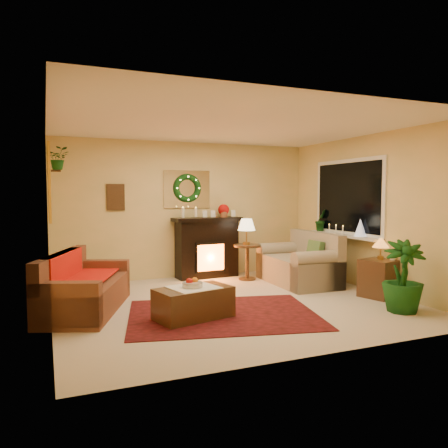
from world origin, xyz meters
name	(u,v)px	position (x,y,z in m)	size (l,w,h in m)	color
floor	(233,303)	(0.00, 0.00, 0.00)	(5.00, 5.00, 0.00)	beige
ceiling	(233,125)	(0.00, 0.00, 2.60)	(5.00, 5.00, 0.00)	white
wall_back	(187,210)	(0.00, 2.25, 1.30)	(5.00, 5.00, 0.00)	#EFD88C
wall_front	(324,226)	(0.00, -2.25, 1.30)	(5.00, 5.00, 0.00)	#EFD88C
wall_left	(49,219)	(-2.50, 0.00, 1.30)	(4.50, 4.50, 0.00)	#EFD88C
wall_right	(370,212)	(2.50, 0.00, 1.30)	(4.50, 4.50, 0.00)	#EFD88C
area_rug	(223,314)	(-0.37, -0.53, 0.01)	(2.47, 1.85, 0.01)	#580F11
sofa	(86,280)	(-2.04, 0.36, 0.43)	(0.83, 1.88, 0.81)	brown
red_throw	(82,276)	(-2.08, 0.54, 0.46)	(0.78, 1.26, 0.02)	red
fireplace	(207,249)	(0.34, 2.04, 0.55)	(1.19, 0.38, 1.09)	#37200F
poinsettia	(224,210)	(0.69, 2.05, 1.30)	(0.22, 0.22, 0.22)	#B00A08
mantel_candle_a	(183,213)	(-0.15, 2.01, 1.26)	(0.06, 0.06, 0.19)	silver
mantel_candle_b	(196,212)	(0.10, 1.99, 1.26)	(0.06, 0.06, 0.17)	white
mantel_mirror	(187,189)	(0.00, 2.23, 1.70)	(0.92, 0.02, 0.72)	white
wreath	(188,188)	(0.00, 2.19, 1.72)	(0.55, 0.55, 0.11)	#194719
wall_art	(116,197)	(-1.35, 2.23, 1.55)	(0.32, 0.03, 0.48)	#381E11
gold_mirror	(49,183)	(-2.48, 0.30, 1.75)	(0.03, 0.84, 1.00)	gold
hanging_plant	(58,169)	(-2.34, 1.05, 1.97)	(0.33, 0.28, 0.36)	#194719
loveseat	(298,260)	(1.64, 0.85, 0.42)	(0.92, 1.59, 0.92)	gray
window_frame	(348,197)	(2.48, 0.55, 1.55)	(0.03, 1.86, 1.36)	white
window_glass	(348,197)	(2.47, 0.55, 1.55)	(0.02, 1.70, 1.22)	black
window_sill	(343,235)	(2.38, 0.55, 0.87)	(0.22, 1.86, 0.04)	white
mini_tree	(360,228)	(2.41, 0.12, 1.04)	(0.20, 0.20, 0.30)	white
sill_plant	(321,221)	(2.42, 1.27, 1.08)	(0.31, 0.25, 0.56)	#276127
side_table_round	(247,262)	(0.95, 1.51, 0.32)	(0.51, 0.51, 0.66)	black
lamp_cream	(247,233)	(0.93, 1.50, 0.88)	(0.33, 0.33, 0.50)	#FFE9AE
end_table_square	(379,280)	(2.26, -0.52, 0.27)	(0.48, 0.48, 0.59)	black
lamp_tiffany	(381,250)	(2.28, -0.52, 0.74)	(0.26, 0.26, 0.38)	orange
coffee_table	(194,303)	(-0.79, -0.55, 0.21)	(0.97, 0.53, 0.41)	black
fruit_bowl	(192,284)	(-0.81, -0.55, 0.45)	(0.26, 0.26, 0.06)	beige
floor_palm	(403,279)	(1.95, -1.32, 0.45)	(1.65, 1.65, 2.95)	#193A1C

